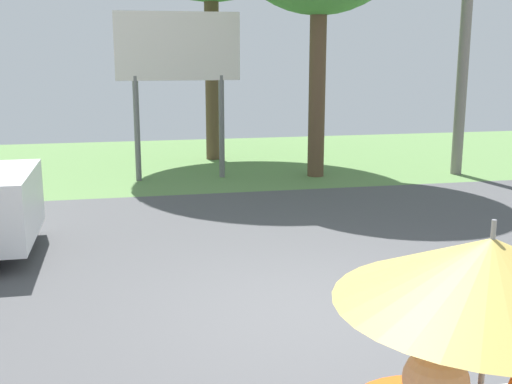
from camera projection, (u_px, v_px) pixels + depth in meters
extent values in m
cube|color=#4C4C4F|center=(277.00, 258.00, 8.59)|extent=(40.00, 8.00, 0.10)
cube|color=#5C8347|center=(202.00, 162.00, 16.23)|extent=(40.00, 8.00, 0.10)
sphere|color=tan|center=(436.00, 381.00, 2.10)|extent=(0.22, 0.22, 0.22)
cylinder|color=gray|center=(482.00, 366.00, 2.13)|extent=(0.02, 0.02, 0.75)
cone|color=gold|center=(490.00, 271.00, 2.06)|extent=(1.02, 1.02, 0.22)
cylinder|color=gray|center=(493.00, 235.00, 2.03)|extent=(0.02, 0.02, 0.10)
cylinder|color=slate|center=(137.00, 129.00, 13.39)|extent=(0.12, 0.12, 2.20)
cylinder|color=slate|center=(222.00, 127.00, 13.76)|extent=(0.12, 0.12, 2.20)
cube|color=silver|center=(178.00, 46.00, 13.21)|extent=(2.60, 0.10, 1.40)
cylinder|color=brown|center=(317.00, 85.00, 13.71)|extent=(0.36, 0.36, 3.98)
cylinder|color=brown|center=(212.00, 67.00, 15.92)|extent=(0.36, 0.36, 4.65)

